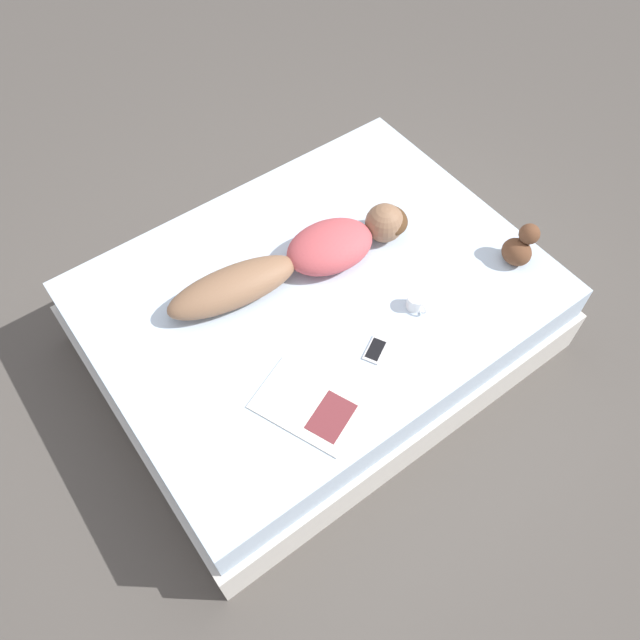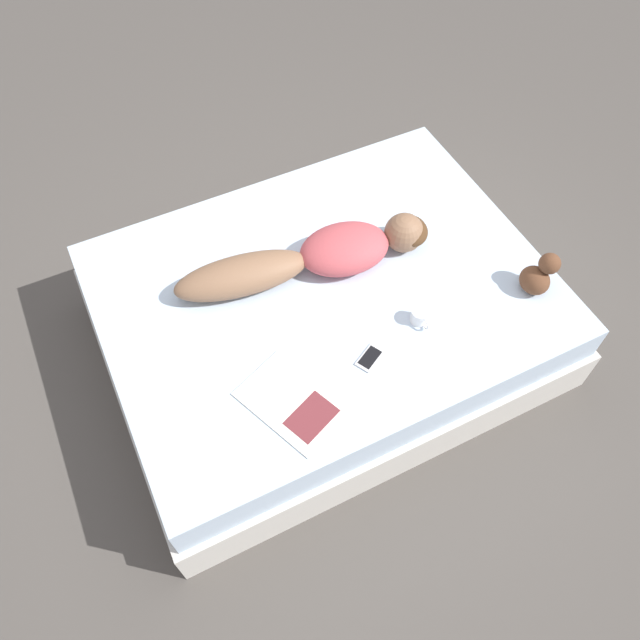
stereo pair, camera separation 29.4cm
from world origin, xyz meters
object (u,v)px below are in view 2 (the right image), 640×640
Objects in this scene: coffee_mug at (420,316)px; cell_phone at (370,358)px; person at (317,256)px; open_magazine at (293,402)px.

coffee_mug is 0.75× the size of cell_phone.
person is 0.60m from cell_phone.
person is at bearing -150.33° from coffee_mug.
open_magazine is at bearing -111.52° from cell_phone.
coffee_mug reaches higher than open_magazine.
person is 0.78m from open_magazine.
coffee_mug is at bearing 77.53° from open_magazine.
coffee_mug is 0.32m from cell_phone.
person is at bearing 149.68° from cell_phone.
cell_phone is (0.59, -0.02, -0.09)m from person.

